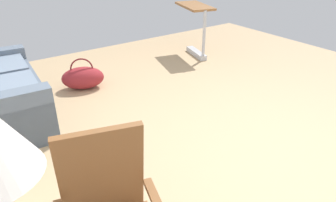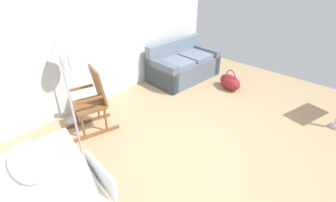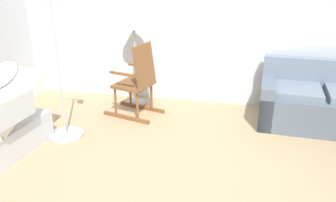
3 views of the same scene
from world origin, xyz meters
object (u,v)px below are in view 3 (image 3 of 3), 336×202
at_px(couch, 322,104).
at_px(floor_lamp, 134,25).
at_px(iv_pole, 65,118).
at_px(rocking_chair, 138,82).

relative_size(couch, floor_lamp, 1.12).
bearing_deg(iv_pole, couch, 17.41).
height_order(floor_lamp, iv_pole, iv_pole).
bearing_deg(iv_pole, floor_lamp, 66.61).
bearing_deg(couch, rocking_chair, -176.18).
bearing_deg(iv_pole, rocking_chair, 49.81).
distance_m(rocking_chair, floor_lamp, 0.86).
xyz_separation_m(floor_lamp, iv_pole, (-0.55, -1.27, -0.98)).
height_order(couch, iv_pole, iv_pole).
relative_size(rocking_chair, floor_lamp, 0.71).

